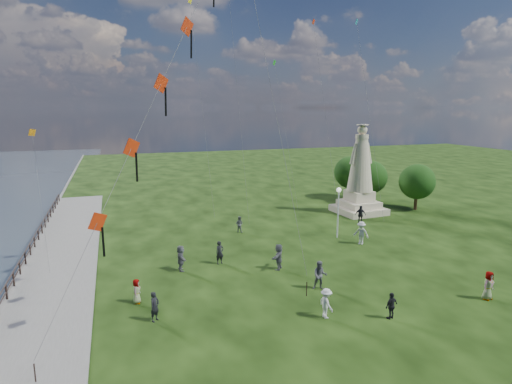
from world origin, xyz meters
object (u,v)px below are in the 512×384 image
object	(u,v)px
person_1	(320,275)
person_7	(239,224)
person_0	(155,307)
person_5	(181,258)
person_11	(279,257)
person_6	(220,253)
statue	(360,180)
person_2	(326,303)
person_9	(360,215)
person_3	(391,306)
person_10	(137,291)
person_8	(361,233)
person_4	(488,285)
lamppost	(338,202)

from	to	relation	value
person_1	person_7	xyz separation A→B (m)	(-1.19, 13.53, -0.18)
person_0	person_7	xyz separation A→B (m)	(8.86, 14.36, -0.08)
person_5	person_11	xyz separation A→B (m)	(6.48, -1.91, 0.01)
person_6	person_0	bearing A→B (deg)	-141.84
statue	person_11	size ratio (longest dim) A/B	5.17
person_11	statue	bearing A→B (deg)	169.56
person_2	person_5	world-z (taller)	person_5
person_6	person_9	distance (m)	16.64
person_3	person_5	size ratio (longest dim) A/B	0.82
statue	person_7	bearing A→B (deg)	-172.69
person_0	person_7	world-z (taller)	person_0
person_9	person_10	distance (m)	24.06
person_0	person_8	size ratio (longest dim) A/B	0.85
statue	person_8	world-z (taller)	statue
person_4	person_1	bearing A→B (deg)	139.40
person_0	person_9	size ratio (longest dim) A/B	0.89
lamppost	person_4	distance (m)	14.01
person_2	lamppost	bearing A→B (deg)	-37.06
statue	person_8	distance (m)	11.26
person_3	lamppost	bearing A→B (deg)	-123.63
person_1	person_11	distance (m)	4.13
statue	person_10	xyz separation A→B (m)	(-23.79, -14.73, -2.82)
lamppost	person_8	world-z (taller)	lamppost
lamppost	person_1	xyz separation A→B (m)	(-6.37, -9.22, -2.26)
person_7	person_9	size ratio (longest dim) A/B	0.81
person_11	person_5	bearing A→B (deg)	-68.17
statue	person_9	xyz separation A→B (m)	(-2.28, -3.93, -2.63)
person_1	person_10	distance (m)	10.96
person_6	person_9	size ratio (longest dim) A/B	0.93
person_1	person_10	bearing A→B (deg)	-165.39
person_8	person_6	bearing A→B (deg)	-124.69
person_10	person_6	bearing A→B (deg)	-34.24
statue	person_8	size ratio (longest dim) A/B	4.90
statue	person_3	bearing A→B (deg)	-121.92
lamppost	person_6	world-z (taller)	lamppost
lamppost	person_3	world-z (taller)	lamppost
person_2	person_11	distance (m)	7.34
person_3	person_10	distance (m)	14.16
person_2	person_5	xyz separation A→B (m)	(-6.29, 9.25, 0.08)
lamppost	person_3	size ratio (longest dim) A/B	2.98
person_10	person_7	bearing A→B (deg)	-20.78
lamppost	person_1	size ratio (longest dim) A/B	2.41
statue	person_3	size ratio (longest dim) A/B	6.35
person_6	person_1	bearing A→B (deg)	-68.04
person_1	person_9	xyz separation A→B (m)	(10.67, 12.45, -0.01)
person_4	person_9	size ratio (longest dim) A/B	0.95
person_1	person_3	bearing A→B (deg)	-44.49
person_6	person_8	xyz separation A→B (m)	(12.10, 0.69, 0.12)
statue	person_0	size ratio (longest dim) A/B	5.80
person_6	person_11	size ratio (longest dim) A/B	0.93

